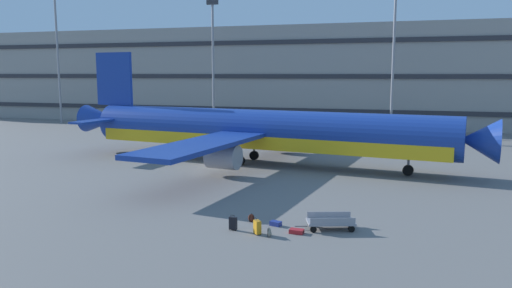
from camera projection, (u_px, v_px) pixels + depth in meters
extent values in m
plane|color=slate|center=(216.00, 167.00, 45.33)|extent=(600.00, 600.00, 0.00)
cube|color=gray|center=(309.00, 76.00, 88.24)|extent=(160.99, 21.30, 16.33)
cube|color=#2D2D33|center=(296.00, 110.00, 78.82)|extent=(159.38, 0.24, 0.70)
cube|color=#2D2D33|center=(297.00, 76.00, 78.04)|extent=(159.38, 0.24, 0.70)
cube|color=#2D2D33|center=(297.00, 42.00, 77.26)|extent=(159.38, 0.24, 0.70)
cylinder|color=navy|center=(261.00, 130.00, 46.40)|extent=(36.04, 8.46, 3.77)
cube|color=yellow|center=(261.00, 140.00, 46.55)|extent=(34.61, 8.19, 1.21)
cone|color=navy|center=(479.00, 141.00, 38.73)|extent=(3.46, 3.94, 3.58)
cone|color=navy|center=(102.00, 119.00, 54.15)|extent=(4.88, 3.58, 3.01)
cube|color=navy|center=(114.00, 79.00, 52.74)|extent=(4.53, 0.95, 5.65)
cube|color=navy|center=(139.00, 116.00, 56.42)|extent=(2.53, 5.84, 0.20)
cube|color=navy|center=(96.00, 121.00, 49.95)|extent=(2.53, 5.84, 0.20)
cube|color=navy|center=(286.00, 123.00, 55.35)|extent=(6.34, 15.51, 0.36)
cube|color=navy|center=(201.00, 145.00, 38.34)|extent=(6.34, 15.51, 0.36)
cylinder|color=#9E9EA3|center=(281.00, 138.00, 52.89)|extent=(2.94, 2.41, 2.07)
cylinder|color=#9E9EA3|center=(223.00, 157.00, 40.78)|extent=(2.94, 2.41, 2.07)
cylinder|color=black|center=(408.00, 170.00, 41.29)|extent=(0.94, 0.47, 0.90)
cylinder|color=slate|center=(408.00, 162.00, 41.19)|extent=(0.20, 0.20, 1.41)
cylinder|color=black|center=(254.00, 155.00, 48.83)|extent=(0.94, 0.47, 0.90)
cylinder|color=slate|center=(254.00, 148.00, 48.73)|extent=(0.20, 0.20, 1.41)
cylinder|color=black|center=(240.00, 161.00, 45.94)|extent=(0.94, 0.47, 0.90)
cylinder|color=slate|center=(240.00, 153.00, 45.84)|extent=(0.20, 0.20, 1.41)
cylinder|color=gray|center=(58.00, 51.00, 83.92)|extent=(0.36, 0.36, 24.93)
cylinder|color=gray|center=(213.00, 67.00, 76.24)|extent=(0.36, 0.36, 19.10)
cube|color=#333338|center=(212.00, 2.00, 74.83)|extent=(1.80, 0.50, 0.70)
cylinder|color=gray|center=(393.00, 62.00, 68.50)|extent=(0.36, 0.36, 20.32)
cube|color=#B21E23|center=(297.00, 231.00, 26.35)|extent=(0.78, 0.51, 0.23)
cube|color=black|center=(304.00, 232.00, 26.22)|extent=(0.04, 0.23, 0.02)
cube|color=orange|center=(257.00, 227.00, 26.15)|extent=(0.51, 0.53, 0.71)
cylinder|color=#333338|center=(255.00, 219.00, 26.17)|extent=(0.02, 0.02, 0.15)
cylinder|color=#333338|center=(257.00, 220.00, 25.95)|extent=(0.02, 0.02, 0.15)
cube|color=black|center=(256.00, 218.00, 26.05)|extent=(0.18, 0.20, 0.02)
cylinder|color=black|center=(258.00, 233.00, 26.42)|extent=(0.05, 0.05, 0.05)
cylinder|color=black|center=(261.00, 235.00, 26.09)|extent=(0.05, 0.05, 0.05)
cylinder|color=black|center=(254.00, 233.00, 26.33)|extent=(0.05, 0.05, 0.05)
cylinder|color=black|center=(257.00, 235.00, 26.00)|extent=(0.05, 0.05, 0.05)
cube|color=black|center=(233.00, 223.00, 26.86)|extent=(0.46, 0.25, 0.69)
cylinder|color=#333338|center=(231.00, 216.00, 26.79)|extent=(0.02, 0.02, 0.12)
cylinder|color=#333338|center=(234.00, 217.00, 26.70)|extent=(0.02, 0.02, 0.12)
cube|color=black|center=(233.00, 215.00, 26.74)|extent=(0.24, 0.05, 0.02)
cylinder|color=black|center=(231.00, 229.00, 27.05)|extent=(0.03, 0.05, 0.05)
cylinder|color=black|center=(237.00, 230.00, 26.91)|extent=(0.03, 0.05, 0.05)
cylinder|color=black|center=(230.00, 230.00, 26.91)|extent=(0.03, 0.05, 0.05)
cylinder|color=black|center=(235.00, 230.00, 26.77)|extent=(0.03, 0.05, 0.05)
cube|color=navy|center=(276.00, 223.00, 27.68)|extent=(0.70, 0.56, 0.26)
cube|color=black|center=(271.00, 222.00, 27.86)|extent=(0.09, 0.20, 0.02)
ellipsoid|color=gray|center=(269.00, 232.00, 25.77)|extent=(0.24, 0.40, 0.48)
ellipsoid|color=gray|center=(271.00, 234.00, 25.77)|extent=(0.13, 0.27, 0.22)
torus|color=black|center=(269.00, 228.00, 25.73)|extent=(0.03, 0.08, 0.08)
cube|color=black|center=(268.00, 232.00, 25.87)|extent=(0.03, 0.04, 0.41)
cube|color=black|center=(268.00, 233.00, 25.67)|extent=(0.03, 0.04, 0.41)
ellipsoid|color=#592619|center=(251.00, 218.00, 28.37)|extent=(0.42, 0.32, 0.48)
ellipsoid|color=#592619|center=(251.00, 219.00, 28.46)|extent=(0.27, 0.18, 0.21)
torus|color=black|center=(251.00, 214.00, 28.30)|extent=(0.08, 0.04, 0.08)
cube|color=black|center=(250.00, 218.00, 28.27)|extent=(0.04, 0.04, 0.40)
cube|color=black|center=(253.00, 218.00, 28.29)|extent=(0.04, 0.04, 0.40)
cube|color=gray|center=(331.00, 222.00, 27.02)|extent=(2.88, 2.05, 0.12)
cylinder|color=#4C4C51|center=(301.00, 226.00, 27.01)|extent=(0.68, 0.27, 0.05)
cube|color=gray|center=(333.00, 222.00, 26.38)|extent=(2.36, 0.81, 0.40)
cube|color=gray|center=(329.00, 215.00, 27.60)|extent=(2.36, 0.81, 0.40)
cylinder|color=black|center=(313.00, 229.00, 26.48)|extent=(0.37, 0.21, 0.36)
cylinder|color=black|center=(311.00, 223.00, 27.57)|extent=(0.37, 0.21, 0.36)
cylinder|color=black|center=(351.00, 229.00, 26.53)|extent=(0.37, 0.21, 0.36)
cylinder|color=black|center=(347.00, 223.00, 27.63)|extent=(0.37, 0.21, 0.36)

